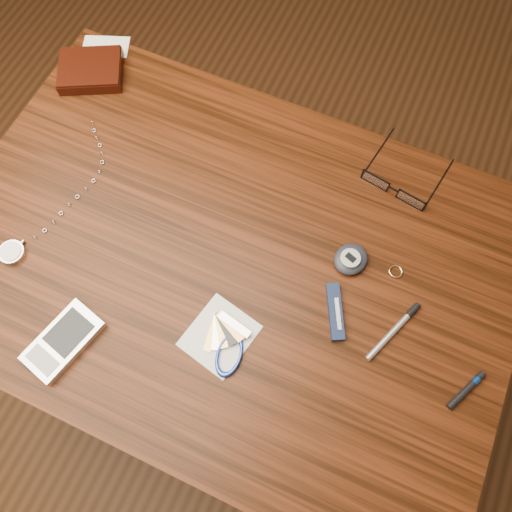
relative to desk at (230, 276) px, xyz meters
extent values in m
plane|color=#472814|center=(0.00, 0.00, -0.65)|extent=(3.80, 3.80, 0.00)
cube|color=#391709|center=(0.00, 0.00, 0.08)|extent=(1.00, 0.70, 0.03)
cylinder|color=#4C2814|center=(-0.45, -0.30, -0.29)|extent=(0.05, 0.05, 0.71)
cylinder|color=#4C2814|center=(-0.45, 0.30, -0.29)|extent=(0.05, 0.05, 0.71)
cylinder|color=#4C2814|center=(0.45, 0.30, -0.29)|extent=(0.05, 0.05, 0.71)
cube|color=black|center=(-0.42, 0.25, 0.11)|extent=(0.16, 0.15, 0.02)
cube|color=black|center=(-0.42, 0.25, 0.13)|extent=(0.15, 0.14, 0.00)
cube|color=silver|center=(-0.43, 0.32, 0.10)|extent=(0.11, 0.09, 0.00)
cube|color=black|center=(0.19, 0.24, 0.12)|extent=(0.05, 0.01, 0.03)
cube|color=white|center=(0.19, 0.24, 0.12)|extent=(0.05, 0.01, 0.02)
cylinder|color=black|center=(0.17, 0.31, 0.10)|extent=(0.02, 0.13, 0.00)
cube|color=black|center=(0.26, 0.23, 0.12)|extent=(0.05, 0.01, 0.03)
cube|color=white|center=(0.26, 0.23, 0.12)|extent=(0.05, 0.01, 0.02)
cylinder|color=black|center=(0.30, 0.29, 0.10)|extent=(0.02, 0.13, 0.00)
cube|color=black|center=(0.22, 0.23, 0.12)|extent=(0.02, 0.01, 0.00)
torus|color=tan|center=(0.28, 0.09, 0.10)|extent=(0.03, 0.03, 0.00)
cylinder|color=silver|center=(-0.34, -0.15, 0.11)|extent=(0.04, 0.04, 0.01)
cylinder|color=silver|center=(-0.34, -0.15, 0.11)|extent=(0.04, 0.04, 0.00)
cylinder|color=silver|center=(-0.34, -0.12, 0.11)|extent=(0.01, 0.01, 0.01)
torus|color=silver|center=(-0.32, -0.11, 0.10)|extent=(0.01, 0.01, 0.01)
torus|color=silver|center=(-0.32, -0.09, 0.10)|extent=(0.01, 0.01, 0.00)
torus|color=silver|center=(-0.31, -0.07, 0.10)|extent=(0.01, 0.01, 0.01)
torus|color=silver|center=(-0.31, -0.05, 0.10)|extent=(0.01, 0.01, 0.00)
torus|color=silver|center=(-0.30, -0.03, 0.10)|extent=(0.01, 0.01, 0.01)
torus|color=silver|center=(-0.30, -0.01, 0.10)|extent=(0.01, 0.01, 0.00)
torus|color=silver|center=(-0.29, 0.01, 0.10)|extent=(0.01, 0.00, 0.01)
torus|color=silver|center=(-0.29, 0.03, 0.10)|extent=(0.01, 0.01, 0.00)
torus|color=silver|center=(-0.29, 0.06, 0.10)|extent=(0.01, 0.00, 0.01)
torus|color=silver|center=(-0.29, 0.08, 0.10)|extent=(0.01, 0.01, 0.00)
torus|color=silver|center=(-0.31, 0.09, 0.10)|extent=(0.01, 0.01, 0.01)
torus|color=silver|center=(-0.32, 0.11, 0.10)|extent=(0.01, 0.01, 0.00)
torus|color=silver|center=(-0.33, 0.12, 0.10)|extent=(0.01, 0.01, 0.01)
torus|color=silver|center=(-0.35, 0.13, 0.10)|extent=(0.01, 0.01, 0.00)
torus|color=silver|center=(-0.36, 0.15, 0.10)|extent=(0.01, 0.01, 0.01)
cube|color=silver|center=(-0.18, -0.24, 0.11)|extent=(0.10, 0.14, 0.02)
cube|color=black|center=(-0.17, -0.23, 0.12)|extent=(0.07, 0.08, 0.00)
cube|color=gray|center=(-0.19, -0.28, 0.12)|extent=(0.06, 0.04, 0.00)
ellipsoid|color=black|center=(0.20, 0.08, 0.11)|extent=(0.07, 0.08, 0.02)
cylinder|color=#9B9FA3|center=(0.20, 0.07, 0.12)|extent=(0.03, 0.03, 0.00)
cube|color=black|center=(0.20, 0.07, 0.13)|extent=(0.02, 0.02, 0.00)
cube|color=white|center=(0.05, -0.13, 0.10)|extent=(0.12, 0.13, 0.00)
torus|color=#223DAF|center=(0.08, -0.15, 0.11)|extent=(0.07, 0.07, 0.01)
cube|color=olive|center=(0.04, -0.13, 0.11)|extent=(0.02, 0.06, 0.00)
cube|color=silver|center=(0.04, -0.13, 0.11)|extent=(0.03, 0.06, 0.00)
cube|color=olive|center=(0.05, -0.12, 0.11)|extent=(0.05, 0.06, 0.00)
cube|color=black|center=(0.05, -0.12, 0.11)|extent=(0.05, 0.05, 0.00)
cube|color=olive|center=(0.06, -0.11, 0.11)|extent=(0.06, 0.04, 0.00)
cube|color=silver|center=(0.07, -0.11, 0.11)|extent=(0.06, 0.03, 0.00)
cube|color=#101C3A|center=(0.21, -0.02, 0.11)|extent=(0.06, 0.10, 0.01)
cube|color=silver|center=(0.21, -0.02, 0.11)|extent=(0.03, 0.05, 0.00)
cylinder|color=silver|center=(0.31, -0.01, 0.11)|extent=(0.06, 0.12, 0.01)
cylinder|color=black|center=(0.32, 0.04, 0.11)|extent=(0.02, 0.03, 0.01)
cylinder|color=black|center=(0.44, -0.05, 0.11)|extent=(0.05, 0.08, 0.01)
cylinder|color=#124499|center=(0.45, -0.03, 0.11)|extent=(0.02, 0.01, 0.01)
camera|label=1|loc=(0.18, -0.27, 0.91)|focal=35.00mm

